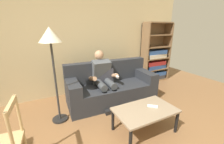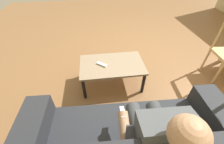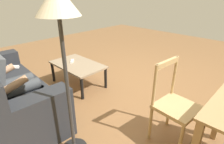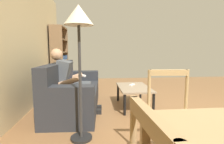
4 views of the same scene
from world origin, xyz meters
The scene contains 7 objects.
wall_back centered at (0.00, 2.80, 1.32)m, with size 7.14×0.12×2.64m, color #D1BC8C.
couch centered at (0.94, 1.94, 0.33)m, with size 2.04×0.92×0.91m.
person_lounging centered at (0.75, 1.95, 0.60)m, with size 0.61×0.91×1.18m.
coffee_table centered at (0.95, 0.72, 0.36)m, with size 0.99×0.60×0.41m.
tv_remote centered at (1.11, 0.72, 0.42)m, with size 0.05×0.17×0.02m, color white.
bookshelf centered at (2.83, 2.55, 0.71)m, with size 0.94×0.36×1.82m.
floor_lamp centered at (-0.26, 1.68, 1.42)m, with size 0.36×0.36×1.68m.
Camera 1 is at (-0.44, -0.84, 1.68)m, focal length 23.04 mm.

